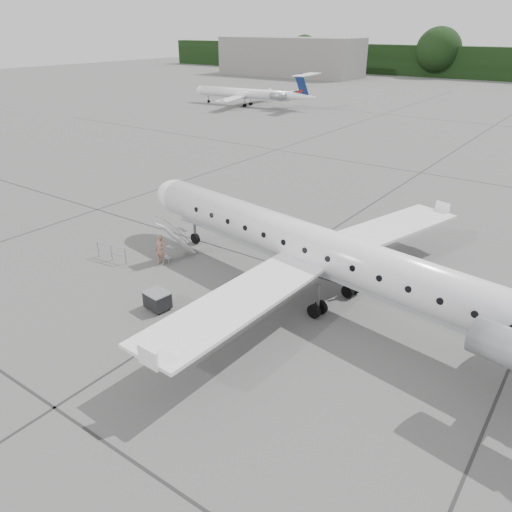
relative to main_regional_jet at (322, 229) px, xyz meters
The scene contains 8 objects.
ground 5.39m from the main_regional_jet, 73.40° to the right, with size 320.00×320.00×0.00m, color #60605E.
terminal_building 126.81m from the main_regional_jet, 122.93° to the left, with size 40.00×14.00×10.00m, color slate.
main_regional_jet is the anchor object (origin of this frame).
airstair 9.86m from the main_regional_jet, behind, with size 0.85×2.11×2.44m, color white, non-canonical shape.
passenger 10.28m from the main_regional_jet, 168.97° to the right, with size 0.67×0.44×1.84m, color #9A6B54.
safety_railing 13.30m from the main_regional_jet, 165.07° to the right, with size 2.20×0.08×1.00m, color #919398, non-canonical shape.
baggage_cart 8.94m from the main_regional_jet, 136.19° to the right, with size 1.18×0.96×1.02m, color black, non-canonical shape.
bg_regional_left 69.00m from the main_regional_jet, 130.28° to the left, with size 22.55×16.23×5.91m, color white, non-canonical shape.
Camera 1 is at (9.68, -16.91, 13.04)m, focal length 35.00 mm.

